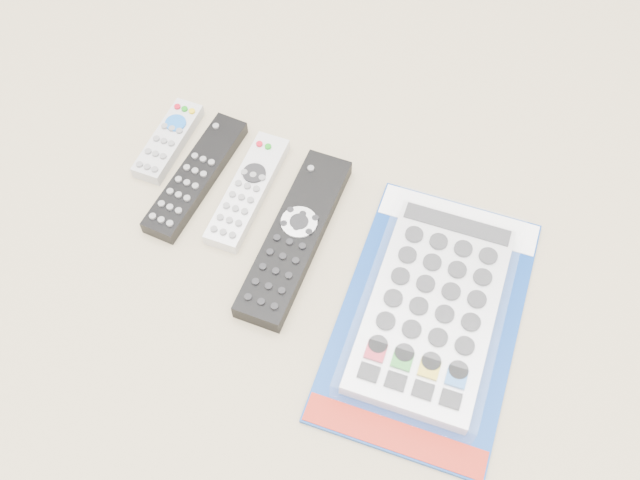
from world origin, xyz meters
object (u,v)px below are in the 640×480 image
at_px(remote_small_grey, 168,140).
at_px(jumbo_remote_packaged, 432,307).
at_px(remote_silver_dvd, 248,191).
at_px(remote_large_black, 295,237).
at_px(remote_slim_black, 196,176).

xyz_separation_m(remote_small_grey, jumbo_remote_packaged, (0.42, -0.08, 0.01)).
relative_size(remote_silver_dvd, remote_large_black, 0.72).
xyz_separation_m(remote_slim_black, remote_silver_dvd, (0.07, 0.01, -0.00)).
bearing_deg(remote_silver_dvd, remote_large_black, -28.23).
bearing_deg(jumbo_remote_packaged, remote_silver_dvd, 161.75).
bearing_deg(jumbo_remote_packaged, remote_small_grey, 162.08).
distance_m(remote_small_grey, remote_large_black, 0.24).
bearing_deg(remote_large_black, remote_slim_black, 165.58).
height_order(remote_slim_black, remote_silver_dvd, remote_slim_black).
bearing_deg(remote_large_black, remote_small_grey, 159.55).
distance_m(remote_large_black, jumbo_remote_packaged, 0.19).
xyz_separation_m(remote_slim_black, remote_large_black, (0.16, -0.02, 0.00)).
relative_size(remote_slim_black, jumbo_remote_packaged, 0.56).
bearing_deg(remote_slim_black, remote_small_grey, 150.25).
bearing_deg(remote_silver_dvd, remote_small_grey, 164.07).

